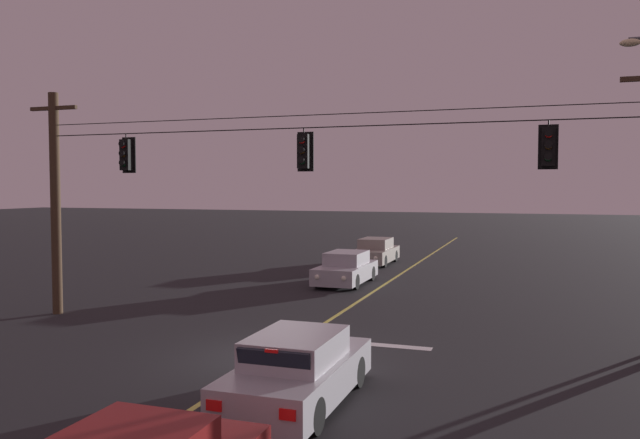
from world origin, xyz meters
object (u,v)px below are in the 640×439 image
at_px(traffic_light_left_inner, 304,151).
at_px(traffic_light_centre, 548,146).
at_px(car_oncoming_lead, 346,269).
at_px(traffic_light_leftmost, 126,155).
at_px(car_waiting_near_lane, 298,371).
at_px(car_oncoming_trailing, 375,252).

xyz_separation_m(traffic_light_left_inner, traffic_light_centre, (6.47, 0.00, 0.00)).
bearing_deg(traffic_light_left_inner, car_oncoming_lead, 99.14).
bearing_deg(car_oncoming_lead, traffic_light_left_inner, -80.86).
height_order(traffic_light_leftmost, car_waiting_near_lane, traffic_light_leftmost).
bearing_deg(car_oncoming_trailing, traffic_light_left_inner, -83.14).
relative_size(traffic_light_leftmost, traffic_light_centre, 1.00).
relative_size(traffic_light_centre, car_waiting_near_lane, 0.28).
bearing_deg(car_oncoming_trailing, car_waiting_near_lane, -79.95).
relative_size(traffic_light_centre, car_oncoming_trailing, 0.28).
bearing_deg(car_oncoming_lead, traffic_light_centre, -49.19).
bearing_deg(car_oncoming_lead, car_oncoming_trailing, 93.97).
relative_size(traffic_light_left_inner, traffic_light_centre, 1.00).
relative_size(car_waiting_near_lane, car_oncoming_lead, 0.98).
distance_m(traffic_light_left_inner, car_oncoming_lead, 10.38).
xyz_separation_m(car_oncoming_lead, car_oncoming_trailing, (-0.51, 7.34, 0.00)).
bearing_deg(traffic_light_leftmost, traffic_light_centre, 0.00).
height_order(traffic_light_centre, car_oncoming_trailing, traffic_light_centre).
bearing_deg(car_oncoming_lead, car_waiting_near_lane, -76.99).
bearing_deg(traffic_light_centre, traffic_light_leftmost, 180.00).
bearing_deg(traffic_light_left_inner, traffic_light_centre, 0.00).
distance_m(traffic_light_leftmost, car_oncoming_trailing, 17.60).
bearing_deg(traffic_light_leftmost, traffic_light_left_inner, 0.00).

